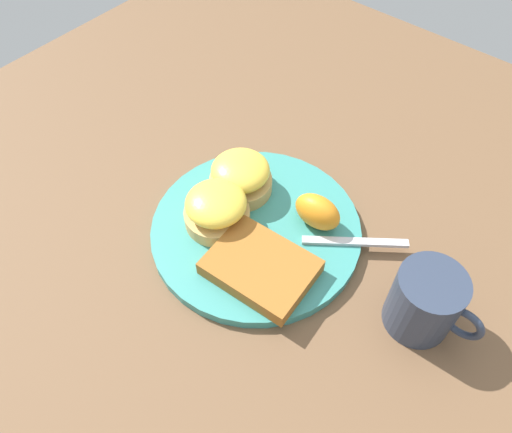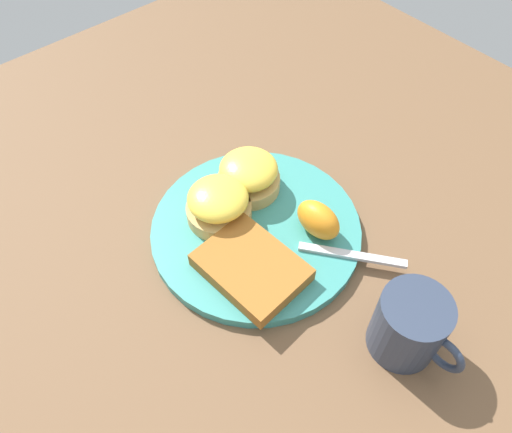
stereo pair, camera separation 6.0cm
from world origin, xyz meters
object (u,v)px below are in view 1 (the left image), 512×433
at_px(hashbrown_patty, 261,267).
at_px(orange_wedge, 317,212).
at_px(sandwich_benedict_left, 241,176).
at_px(sandwich_benedict_right, 217,209).
at_px(fork, 294,240).
at_px(cup, 425,302).

bearing_deg(hashbrown_patty, orange_wedge, 85.61).
distance_m(sandwich_benedict_left, sandwich_benedict_right, 0.06).
relative_size(sandwich_benedict_right, hashbrown_patty, 0.69).
relative_size(hashbrown_patty, fork, 0.58).
bearing_deg(sandwich_benedict_left, sandwich_benedict_right, -78.12).
distance_m(sandwich_benedict_left, orange_wedge, 0.11).
bearing_deg(sandwich_benedict_right, cup, 10.30).
bearing_deg(cup, sandwich_benedict_right, -169.70).
height_order(hashbrown_patty, cup, cup).
bearing_deg(hashbrown_patty, sandwich_benedict_right, 165.43).
bearing_deg(fork, cup, 3.49).
bearing_deg(sandwich_benedict_left, cup, -2.68).
bearing_deg(cup, fork, -176.51).
height_order(sandwich_benedict_left, sandwich_benedict_right, same).
relative_size(hashbrown_patty, orange_wedge, 1.96).
bearing_deg(orange_wedge, cup, -10.58).
bearing_deg(sandwich_benedict_right, orange_wedge, 38.47).
bearing_deg(orange_wedge, fork, -96.37).
xyz_separation_m(sandwich_benedict_left, fork, (0.10, -0.02, -0.02)).
relative_size(orange_wedge, fork, 0.30).
xyz_separation_m(sandwich_benedict_left, orange_wedge, (0.11, 0.02, -0.00)).
height_order(sandwich_benedict_left, cup, cup).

